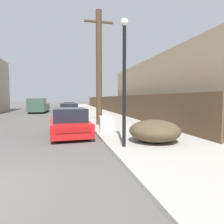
# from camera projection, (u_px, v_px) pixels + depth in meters

# --- Properties ---
(sidewalk_curb) EXTENTS (4.20, 63.00, 0.12)m
(sidewalk_curb) POSITION_uv_depth(u_px,v_px,m) (92.00, 111.00, 27.66)
(sidewalk_curb) COLOR #ADA89E
(sidewalk_curb) RESTS_ON ground
(discarded_fridge) EXTENTS (0.86, 1.74, 0.73)m
(discarded_fridge) POSITION_uv_depth(u_px,v_px,m) (106.00, 124.00, 10.21)
(discarded_fridge) COLOR white
(discarded_fridge) RESTS_ON sidewalk_curb
(parked_sports_car_red) EXTENTS (1.97, 4.24, 1.31)m
(parked_sports_car_red) POSITION_uv_depth(u_px,v_px,m) (69.00, 123.00, 9.61)
(parked_sports_car_red) COLOR red
(parked_sports_car_red) RESTS_ON ground
(car_parked_mid) EXTENTS (1.94, 4.56, 1.33)m
(car_parked_mid) POSITION_uv_depth(u_px,v_px,m) (68.00, 111.00, 18.34)
(car_parked_mid) COLOR gray
(car_parked_mid) RESTS_ON ground
(car_parked_far) EXTENTS (1.90, 4.45, 1.26)m
(car_parked_far) POSITION_uv_depth(u_px,v_px,m) (70.00, 107.00, 27.21)
(car_parked_far) COLOR black
(car_parked_far) RESTS_ON ground
(pickup_truck) EXTENTS (2.10, 5.93, 1.78)m
(pickup_truck) POSITION_uv_depth(u_px,v_px,m) (39.00, 105.00, 24.76)
(pickup_truck) COLOR #385647
(pickup_truck) RESTS_ON ground
(utility_pole) EXTENTS (1.80, 0.37, 7.07)m
(utility_pole) POSITION_uv_depth(u_px,v_px,m) (99.00, 67.00, 12.47)
(utility_pole) COLOR #4C3826
(utility_pole) RESTS_ON sidewalk_curb
(street_lamp) EXTENTS (0.26, 0.26, 4.29)m
(street_lamp) POSITION_uv_depth(u_px,v_px,m) (124.00, 73.00, 6.68)
(street_lamp) COLOR black
(street_lamp) RESTS_ON sidewalk_curb
(brush_pile) EXTENTS (1.93, 1.97, 0.84)m
(brush_pile) POSITION_uv_depth(u_px,v_px,m) (155.00, 131.00, 7.59)
(brush_pile) COLOR brown
(brush_pile) RESTS_ON sidewalk_curb
(wooden_fence) EXTENTS (0.08, 40.45, 1.90)m
(wooden_fence) POSITION_uv_depth(u_px,v_px,m) (107.00, 104.00, 26.78)
(wooden_fence) COLOR brown
(wooden_fence) RESTS_ON sidewalk_curb
(building_right_house) EXTENTS (6.00, 18.15, 4.92)m
(building_right_house) POSITION_uv_depth(u_px,v_px,m) (178.00, 90.00, 17.16)
(building_right_house) COLOR tan
(building_right_house) RESTS_ON ground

